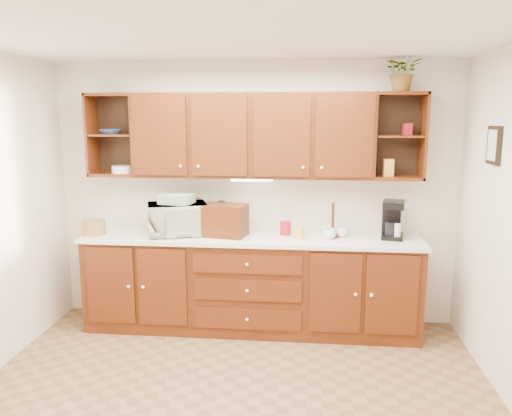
% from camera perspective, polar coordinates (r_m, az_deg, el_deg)
% --- Properties ---
extents(floor, '(4.00, 4.00, 0.00)m').
position_cam_1_polar(floor, '(3.85, -3.16, -22.21)').
color(floor, brown).
rests_on(floor, ground).
extents(ceiling, '(4.00, 4.00, 0.00)m').
position_cam_1_polar(ceiling, '(3.28, -3.64, 19.66)').
color(ceiling, white).
rests_on(ceiling, back_wall).
extents(back_wall, '(4.00, 0.00, 4.00)m').
position_cam_1_polar(back_wall, '(5.03, -0.22, 1.62)').
color(back_wall, beige).
rests_on(back_wall, floor).
extents(base_cabinets, '(3.20, 0.60, 0.90)m').
position_cam_1_polar(base_cabinets, '(4.95, -0.58, -8.69)').
color(base_cabinets, '#321605').
rests_on(base_cabinets, floor).
extents(countertop, '(3.24, 0.64, 0.04)m').
position_cam_1_polar(countertop, '(4.80, -0.61, -3.43)').
color(countertop, white).
rests_on(countertop, base_cabinets).
extents(upper_cabinets, '(3.20, 0.33, 0.80)m').
position_cam_1_polar(upper_cabinets, '(4.81, -0.31, 8.31)').
color(upper_cabinets, '#321605').
rests_on(upper_cabinets, back_wall).
extents(undercabinet_light, '(0.40, 0.05, 0.02)m').
position_cam_1_polar(undercabinet_light, '(4.80, -0.49, 3.23)').
color(undercabinet_light, white).
rests_on(undercabinet_light, upper_cabinets).
extents(framed_picture, '(0.03, 0.24, 0.30)m').
position_cam_1_polar(framed_picture, '(4.35, 25.55, 6.49)').
color(framed_picture, black).
rests_on(framed_picture, right_wall).
extents(wicker_basket, '(0.27, 0.27, 0.14)m').
position_cam_1_polar(wicker_basket, '(5.09, -18.00, -2.12)').
color(wicker_basket, '#A57A44').
rests_on(wicker_basket, countertop).
extents(microwave, '(0.64, 0.53, 0.31)m').
position_cam_1_polar(microwave, '(4.88, -8.98, -1.25)').
color(microwave, beige).
rests_on(microwave, countertop).
extents(towel_stack, '(0.33, 0.27, 0.09)m').
position_cam_1_polar(towel_stack, '(4.85, -9.05, 1.05)').
color(towel_stack, '#C3C35C').
rests_on(towel_stack, microwave).
extents(wine_bottle, '(0.08, 0.08, 0.32)m').
position_cam_1_polar(wine_bottle, '(4.93, -3.96, -0.98)').
color(wine_bottle, black).
rests_on(wine_bottle, countertop).
extents(woven_tray, '(0.35, 0.12, 0.34)m').
position_cam_1_polar(woven_tray, '(5.14, -7.37, -2.26)').
color(woven_tray, '#A57A44').
rests_on(woven_tray, countertop).
extents(bread_box, '(0.48, 0.36, 0.31)m').
position_cam_1_polar(bread_box, '(4.78, -3.78, -1.40)').
color(bread_box, '#321605').
rests_on(bread_box, countertop).
extents(mug_tree, '(0.28, 0.29, 0.33)m').
position_cam_1_polar(mug_tree, '(4.80, 8.73, -2.68)').
color(mug_tree, '#321605').
rests_on(mug_tree, countertop).
extents(canister_red, '(0.12, 0.12, 0.13)m').
position_cam_1_polar(canister_red, '(4.84, 3.39, -2.31)').
color(canister_red, maroon).
rests_on(canister_red, countertop).
extents(canister_white, '(0.10, 0.10, 0.16)m').
position_cam_1_polar(canister_white, '(4.81, 15.72, -2.58)').
color(canister_white, white).
rests_on(canister_white, countertop).
extents(canister_yellow, '(0.11, 0.11, 0.12)m').
position_cam_1_polar(canister_yellow, '(4.70, 5.01, -2.80)').
color(canister_yellow, gold).
rests_on(canister_yellow, countertop).
extents(coffee_maker, '(0.24, 0.29, 0.36)m').
position_cam_1_polar(coffee_maker, '(4.86, 15.36, -1.33)').
color(coffee_maker, black).
rests_on(coffee_maker, countertop).
extents(bowl_stack, '(0.24, 0.24, 0.05)m').
position_cam_1_polar(bowl_stack, '(5.11, -16.24, 8.37)').
color(bowl_stack, '#294196').
rests_on(bowl_stack, upper_cabinets).
extents(plate_stack, '(0.25, 0.25, 0.07)m').
position_cam_1_polar(plate_stack, '(5.11, -15.01, 4.29)').
color(plate_stack, white).
rests_on(plate_stack, upper_cabinets).
extents(pantry_box_yellow, '(0.09, 0.07, 0.16)m').
position_cam_1_polar(pantry_box_yellow, '(4.84, 14.89, 4.49)').
color(pantry_box_yellow, gold).
rests_on(pantry_box_yellow, upper_cabinets).
extents(pantry_box_red, '(0.09, 0.08, 0.11)m').
position_cam_1_polar(pantry_box_red, '(4.86, 16.92, 8.62)').
color(pantry_box_red, maroon).
rests_on(pantry_box_red, upper_cabinets).
extents(potted_plant, '(0.36, 0.32, 0.36)m').
position_cam_1_polar(potted_plant, '(4.83, 16.49, 14.73)').
color(potted_plant, '#999999').
rests_on(potted_plant, upper_cabinets).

